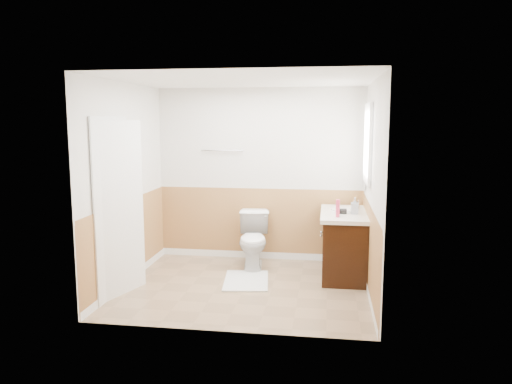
% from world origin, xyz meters
% --- Properties ---
extents(floor, '(3.00, 3.00, 0.00)m').
position_xyz_m(floor, '(0.00, 0.00, 0.00)').
color(floor, '#8C7051').
rests_on(floor, ground).
extents(ceiling, '(3.00, 3.00, 0.00)m').
position_xyz_m(ceiling, '(0.00, 0.00, 2.50)').
color(ceiling, white).
rests_on(ceiling, floor).
extents(wall_back, '(3.00, 0.00, 3.00)m').
position_xyz_m(wall_back, '(0.00, 1.30, 1.25)').
color(wall_back, silver).
rests_on(wall_back, floor).
extents(wall_front, '(3.00, 0.00, 3.00)m').
position_xyz_m(wall_front, '(0.00, -1.30, 1.25)').
color(wall_front, silver).
rests_on(wall_front, floor).
extents(wall_left, '(0.00, 3.00, 3.00)m').
position_xyz_m(wall_left, '(-1.50, 0.00, 1.25)').
color(wall_left, silver).
rests_on(wall_left, floor).
extents(wall_right, '(0.00, 3.00, 3.00)m').
position_xyz_m(wall_right, '(1.50, 0.00, 1.25)').
color(wall_right, silver).
rests_on(wall_right, floor).
extents(wainscot_back, '(3.00, 0.00, 3.00)m').
position_xyz_m(wainscot_back, '(0.00, 1.29, 0.50)').
color(wainscot_back, '#9F673F').
rests_on(wainscot_back, floor).
extents(wainscot_front, '(3.00, 0.00, 3.00)m').
position_xyz_m(wainscot_front, '(0.00, -1.29, 0.50)').
color(wainscot_front, '#9F673F').
rests_on(wainscot_front, floor).
extents(wainscot_left, '(0.00, 2.60, 2.60)m').
position_xyz_m(wainscot_left, '(-1.49, 0.00, 0.50)').
color(wainscot_left, '#9F673F').
rests_on(wainscot_left, floor).
extents(wainscot_right, '(0.00, 2.60, 2.60)m').
position_xyz_m(wainscot_right, '(1.49, 0.00, 0.50)').
color(wainscot_right, '#9F673F').
rests_on(wainscot_right, floor).
extents(toilet, '(0.51, 0.80, 0.77)m').
position_xyz_m(toilet, '(-0.02, 0.84, 0.38)').
color(toilet, white).
rests_on(toilet, floor).
extents(bath_mat, '(0.64, 0.86, 0.02)m').
position_xyz_m(bath_mat, '(-0.02, 0.20, 0.01)').
color(bath_mat, silver).
rests_on(bath_mat, floor).
extents(vanity_cabinet, '(0.55, 1.10, 0.80)m').
position_xyz_m(vanity_cabinet, '(1.21, 0.64, 0.40)').
color(vanity_cabinet, black).
rests_on(vanity_cabinet, floor).
extents(vanity_knob_left, '(0.03, 0.03, 0.03)m').
position_xyz_m(vanity_knob_left, '(0.91, 0.54, 0.55)').
color(vanity_knob_left, silver).
rests_on(vanity_knob_left, vanity_cabinet).
extents(vanity_knob_right, '(0.03, 0.03, 0.03)m').
position_xyz_m(vanity_knob_right, '(0.91, 0.74, 0.55)').
color(vanity_knob_right, silver).
rests_on(vanity_knob_right, vanity_cabinet).
extents(countertop, '(0.60, 1.15, 0.05)m').
position_xyz_m(countertop, '(1.20, 0.64, 0.83)').
color(countertop, silver).
rests_on(countertop, vanity_cabinet).
extents(sink_basin, '(0.36, 0.36, 0.02)m').
position_xyz_m(sink_basin, '(1.21, 0.79, 0.86)').
color(sink_basin, white).
rests_on(sink_basin, countertop).
extents(faucet, '(0.02, 0.02, 0.14)m').
position_xyz_m(faucet, '(1.39, 0.79, 0.92)').
color(faucet, silver).
rests_on(faucet, countertop).
extents(lotion_bottle, '(0.05, 0.05, 0.22)m').
position_xyz_m(lotion_bottle, '(1.11, 0.30, 0.96)').
color(lotion_bottle, '#D4375C').
rests_on(lotion_bottle, countertop).
extents(soap_dispenser, '(0.09, 0.10, 0.21)m').
position_xyz_m(soap_dispenser, '(1.33, 0.56, 0.95)').
color(soap_dispenser, '#969EAA').
rests_on(soap_dispenser, countertop).
extents(hair_dryer_body, '(0.14, 0.07, 0.07)m').
position_xyz_m(hair_dryer_body, '(1.16, 0.52, 0.89)').
color(hair_dryer_body, black).
rests_on(hair_dryer_body, countertop).
extents(hair_dryer_handle, '(0.03, 0.03, 0.07)m').
position_xyz_m(hair_dryer_handle, '(1.13, 0.54, 0.86)').
color(hair_dryer_handle, black).
rests_on(hair_dryer_handle, countertop).
extents(mirror_panel, '(0.02, 0.35, 0.90)m').
position_xyz_m(mirror_panel, '(1.48, 1.10, 1.55)').
color(mirror_panel, silver).
rests_on(mirror_panel, wall_right).
extents(window_frame, '(0.04, 0.80, 1.00)m').
position_xyz_m(window_frame, '(1.47, 0.59, 1.75)').
color(window_frame, white).
rests_on(window_frame, wall_right).
extents(window_glass, '(0.01, 0.70, 0.90)m').
position_xyz_m(window_glass, '(1.49, 0.59, 1.75)').
color(window_glass, white).
rests_on(window_glass, wall_right).
extents(door, '(0.29, 0.78, 2.04)m').
position_xyz_m(door, '(-1.40, -0.45, 1.02)').
color(door, white).
rests_on(door, wall_left).
extents(door_frame, '(0.02, 0.92, 2.10)m').
position_xyz_m(door_frame, '(-1.48, -0.45, 1.03)').
color(door_frame, white).
rests_on(door_frame, wall_left).
extents(door_knob, '(0.06, 0.06, 0.06)m').
position_xyz_m(door_knob, '(-1.34, -0.12, 0.95)').
color(door_knob, silver).
rests_on(door_knob, door).
extents(towel_bar, '(0.62, 0.02, 0.02)m').
position_xyz_m(towel_bar, '(-0.55, 1.25, 1.60)').
color(towel_bar, silver).
rests_on(towel_bar, wall_back).
extents(tp_holder_bar, '(0.14, 0.02, 0.02)m').
position_xyz_m(tp_holder_bar, '(-0.10, 1.23, 0.70)').
color(tp_holder_bar, silver).
rests_on(tp_holder_bar, wall_back).
extents(tp_roll, '(0.10, 0.11, 0.11)m').
position_xyz_m(tp_roll, '(-0.10, 1.23, 0.70)').
color(tp_roll, white).
rests_on(tp_roll, tp_holder_bar).
extents(tp_sheet, '(0.10, 0.01, 0.16)m').
position_xyz_m(tp_sheet, '(-0.10, 1.23, 0.59)').
color(tp_sheet, white).
rests_on(tp_sheet, tp_roll).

